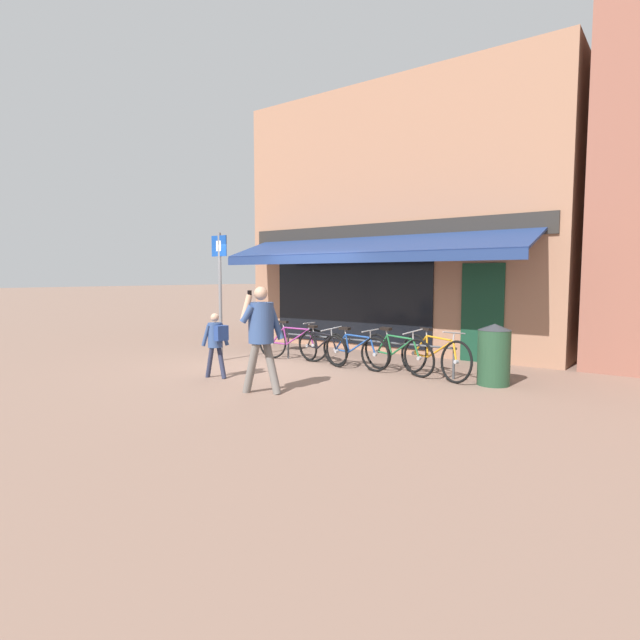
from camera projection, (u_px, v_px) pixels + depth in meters
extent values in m
plane|color=#846656|center=(276.00, 363.00, 10.46)|extent=(160.00, 160.00, 0.00)
cube|color=#9E7056|center=(409.00, 223.00, 13.00)|extent=(8.19, 3.00, 6.42)
cube|color=black|center=(349.00, 300.00, 12.48)|extent=(4.50, 0.04, 2.16)
cube|color=#143D28|center=(482.00, 313.00, 10.53)|extent=(0.90, 0.04, 2.10)
cube|color=#282623|center=(381.00, 232.00, 11.80)|extent=(7.78, 0.06, 0.44)
cube|color=navy|center=(366.00, 245.00, 11.27)|extent=(7.37, 1.45, 0.50)
cube|color=navy|center=(348.00, 258.00, 10.72)|extent=(7.37, 0.03, 0.20)
cylinder|color=#47494F|center=(362.00, 340.00, 9.93)|extent=(3.91, 0.04, 0.04)
cylinder|color=#47494F|center=(288.00, 346.00, 11.07)|extent=(0.04, 0.04, 0.55)
cylinder|color=#47494F|center=(454.00, 364.00, 8.84)|extent=(0.04, 0.04, 0.55)
torus|color=black|center=(313.00, 345.00, 10.64)|extent=(0.71, 0.19, 0.71)
cylinder|color=#9E9EA3|center=(313.00, 345.00, 10.64)|extent=(0.08, 0.07, 0.07)
torus|color=black|center=(273.00, 343.00, 11.10)|extent=(0.71, 0.19, 0.71)
cylinder|color=#9E9EA3|center=(273.00, 343.00, 11.10)|extent=(0.08, 0.07, 0.07)
cylinder|color=#892D7A|center=(298.00, 337.00, 10.81)|extent=(0.57, 0.14, 0.38)
cylinder|color=#892D7A|center=(296.00, 328.00, 10.82)|extent=(0.63, 0.14, 0.05)
cylinder|color=#892D7A|center=(285.00, 336.00, 10.95)|extent=(0.11, 0.04, 0.37)
cylinder|color=#892D7A|center=(280.00, 343.00, 11.02)|extent=(0.36, 0.09, 0.05)
cylinder|color=#892D7A|center=(278.00, 335.00, 11.03)|extent=(0.31, 0.10, 0.37)
cylinder|color=#892D7A|center=(311.00, 337.00, 10.66)|extent=(0.15, 0.04, 0.34)
cylinder|color=#9E9EA3|center=(283.00, 325.00, 10.96)|extent=(0.05, 0.03, 0.11)
cube|color=black|center=(283.00, 322.00, 10.96)|extent=(0.25, 0.14, 0.05)
cylinder|color=#9E9EA3|center=(309.00, 326.00, 10.67)|extent=(0.03, 0.04, 0.14)
cylinder|color=#9E9EA3|center=(309.00, 323.00, 10.67)|extent=(0.11, 0.52, 0.05)
torus|color=black|center=(336.00, 351.00, 9.99)|extent=(0.66, 0.31, 0.66)
cylinder|color=#9E9EA3|center=(336.00, 351.00, 9.99)|extent=(0.09, 0.08, 0.08)
torus|color=black|center=(308.00, 346.00, 10.78)|extent=(0.66, 0.31, 0.66)
cylinder|color=#9E9EA3|center=(308.00, 346.00, 10.78)|extent=(0.09, 0.08, 0.08)
cylinder|color=black|center=(324.00, 342.00, 10.27)|extent=(0.53, 0.23, 0.35)
cylinder|color=black|center=(323.00, 334.00, 10.27)|extent=(0.60, 0.21, 0.05)
cylinder|color=black|center=(316.00, 340.00, 10.51)|extent=(0.12, 0.05, 0.35)
cylinder|color=black|center=(312.00, 347.00, 10.64)|extent=(0.35, 0.13, 0.05)
cylinder|color=black|center=(311.00, 339.00, 10.65)|extent=(0.29, 0.16, 0.34)
cylinder|color=black|center=(334.00, 343.00, 10.01)|extent=(0.15, 0.03, 0.32)
cylinder|color=#9E9EA3|center=(313.00, 330.00, 10.52)|extent=(0.06, 0.03, 0.11)
cube|color=black|center=(312.00, 326.00, 10.52)|extent=(0.26, 0.17, 0.06)
cylinder|color=#9E9EA3|center=(331.00, 332.00, 10.02)|extent=(0.04, 0.05, 0.14)
cylinder|color=#9E9EA3|center=(331.00, 329.00, 10.01)|extent=(0.18, 0.50, 0.08)
torus|color=black|center=(375.00, 354.00, 9.52)|extent=(0.67, 0.14, 0.67)
cylinder|color=#9E9EA3|center=(375.00, 354.00, 9.52)|extent=(0.08, 0.07, 0.07)
torus|color=black|center=(336.00, 349.00, 10.18)|extent=(0.67, 0.14, 0.67)
cylinder|color=#9E9EA3|center=(336.00, 349.00, 10.18)|extent=(0.08, 0.07, 0.07)
cylinder|color=#1E4793|center=(359.00, 345.00, 9.76)|extent=(0.55, 0.10, 0.36)
cylinder|color=#1E4793|center=(358.00, 336.00, 9.76)|extent=(0.61, 0.10, 0.05)
cylinder|color=#1E4793|center=(347.00, 343.00, 9.96)|extent=(0.11, 0.03, 0.35)
cylinder|color=#1E4793|center=(342.00, 351.00, 10.07)|extent=(0.35, 0.07, 0.05)
cylinder|color=#1E4793|center=(341.00, 342.00, 10.08)|extent=(0.30, 0.08, 0.35)
cylinder|color=#1E4793|center=(373.00, 346.00, 9.54)|extent=(0.14, 0.04, 0.32)
cylinder|color=#9E9EA3|center=(345.00, 332.00, 9.97)|extent=(0.05, 0.03, 0.11)
cube|color=black|center=(345.00, 328.00, 9.97)|extent=(0.25, 0.13, 0.05)
cylinder|color=#9E9EA3|center=(370.00, 334.00, 9.55)|extent=(0.03, 0.03, 0.14)
cylinder|color=#9E9EA3|center=(370.00, 331.00, 9.54)|extent=(0.08, 0.52, 0.04)
torus|color=black|center=(419.00, 358.00, 8.96)|extent=(0.72, 0.31, 0.72)
cylinder|color=#9E9EA3|center=(419.00, 358.00, 8.96)|extent=(0.09, 0.08, 0.08)
torus|color=black|center=(378.00, 351.00, 9.77)|extent=(0.72, 0.31, 0.72)
cylinder|color=#9E9EA3|center=(378.00, 351.00, 9.77)|extent=(0.09, 0.08, 0.08)
cylinder|color=#23703D|center=(402.00, 347.00, 9.24)|extent=(0.56, 0.22, 0.38)
cylinder|color=#23703D|center=(400.00, 337.00, 9.24)|extent=(0.63, 0.20, 0.05)
cylinder|color=#23703D|center=(389.00, 345.00, 9.49)|extent=(0.12, 0.06, 0.38)
cylinder|color=#23703D|center=(385.00, 353.00, 9.63)|extent=(0.36, 0.13, 0.05)
cylinder|color=#23703D|center=(383.00, 343.00, 9.63)|extent=(0.30, 0.15, 0.37)
cylinder|color=#23703D|center=(416.00, 349.00, 8.98)|extent=(0.15, 0.04, 0.35)
cylinder|color=#9E9EA3|center=(387.00, 332.00, 9.50)|extent=(0.06, 0.03, 0.11)
cube|color=black|center=(386.00, 329.00, 9.50)|extent=(0.26, 0.17, 0.06)
cylinder|color=#9E9EA3|center=(413.00, 335.00, 8.98)|extent=(0.04, 0.05, 0.14)
cylinder|color=#9E9EA3|center=(413.00, 332.00, 8.97)|extent=(0.16, 0.51, 0.08)
torus|color=black|center=(456.00, 362.00, 8.51)|extent=(0.72, 0.42, 0.74)
cylinder|color=#9E9EA3|center=(456.00, 362.00, 8.51)|extent=(0.09, 0.09, 0.08)
torus|color=black|center=(414.00, 353.00, 9.47)|extent=(0.72, 0.42, 0.74)
cylinder|color=#9E9EA3|center=(414.00, 353.00, 9.47)|extent=(0.09, 0.09, 0.08)
cylinder|color=orange|center=(440.00, 349.00, 8.87)|extent=(0.59, 0.25, 0.39)
cylinder|color=orange|center=(440.00, 338.00, 8.90)|extent=(0.63, 0.31, 0.05)
cylinder|color=orange|center=(427.00, 346.00, 9.16)|extent=(0.10, 0.12, 0.39)
cylinder|color=orange|center=(421.00, 355.00, 9.30)|extent=(0.37, 0.19, 0.05)
cylinder|color=orange|center=(420.00, 345.00, 9.33)|extent=(0.33, 0.13, 0.38)
cylinder|color=orange|center=(455.00, 351.00, 8.56)|extent=(0.14, 0.13, 0.36)
cylinder|color=#9E9EA3|center=(426.00, 333.00, 9.21)|extent=(0.06, 0.06, 0.11)
cube|color=black|center=(426.00, 329.00, 9.22)|extent=(0.26, 0.20, 0.06)
cylinder|color=#9E9EA3|center=(454.00, 337.00, 8.60)|extent=(0.04, 0.05, 0.14)
cylinder|color=#9E9EA3|center=(454.00, 333.00, 8.60)|extent=(0.24, 0.48, 0.08)
cylinder|color=slate|center=(251.00, 368.00, 7.75)|extent=(0.36, 0.14, 0.83)
cylinder|color=slate|center=(272.00, 368.00, 7.77)|extent=(0.36, 0.14, 0.83)
cylinder|color=#334C7F|center=(261.00, 323.00, 7.70)|extent=(0.41, 0.41, 0.63)
sphere|color=tan|center=(261.00, 293.00, 7.66)|extent=(0.21, 0.21, 0.21)
cylinder|color=#334C7F|center=(275.00, 322.00, 7.82)|extent=(0.31, 0.18, 0.57)
cylinder|color=#334C7F|center=(247.00, 314.00, 7.54)|extent=(0.25, 0.21, 0.29)
cylinder|color=tan|center=(246.00, 308.00, 7.56)|extent=(0.18, 0.22, 0.43)
cube|color=black|center=(250.00, 295.00, 7.56)|extent=(0.02, 0.07, 0.14)
cylinder|color=#282D47|center=(210.00, 363.00, 8.95)|extent=(0.25, 0.12, 0.58)
cylinder|color=#282D47|center=(222.00, 363.00, 8.94)|extent=(0.25, 0.12, 0.58)
cylinder|color=#334C7F|center=(215.00, 335.00, 8.90)|extent=(0.30, 0.30, 0.44)
sphere|color=tan|center=(215.00, 317.00, 8.87)|extent=(0.15, 0.15, 0.15)
cylinder|color=#334C7F|center=(224.00, 335.00, 8.96)|extent=(0.20, 0.09, 0.39)
cylinder|color=#334C7F|center=(206.00, 335.00, 8.85)|extent=(0.20, 0.09, 0.39)
cube|color=navy|center=(221.00, 333.00, 8.76)|extent=(0.18, 0.24, 0.26)
cylinder|color=#23472D|center=(494.00, 358.00, 8.35)|extent=(0.53, 0.53, 0.93)
cone|color=#33353A|center=(495.00, 327.00, 8.31)|extent=(0.54, 0.54, 0.11)
cylinder|color=slate|center=(220.00, 297.00, 10.73)|extent=(0.07, 0.07, 2.75)
cube|color=#14429E|center=(219.00, 246.00, 10.62)|extent=(0.44, 0.02, 0.44)
cube|color=white|center=(219.00, 246.00, 10.61)|extent=(0.14, 0.01, 0.22)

